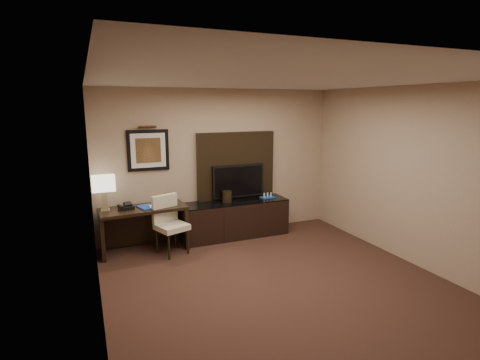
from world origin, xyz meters
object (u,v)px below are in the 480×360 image
desk_phone (126,206)px  minibar_tray (268,195)px  ice_bucket (227,197)px  desk (144,229)px  tv (238,181)px  desk_chair (172,226)px  credenza (235,219)px  table_lamp (104,192)px  water_bottle (169,199)px

desk_phone → minibar_tray: desk_phone is taller
desk_phone → ice_bucket: size_ratio=1.07×
desk → minibar_tray: minibar_tray is taller
minibar_tray → tv: bearing=164.4°
ice_bucket → minibar_tray: ice_bucket is taller
desk_chair → credenza: bearing=-3.6°
desk → ice_bucket: 1.56m
table_lamp → desk_phone: (0.32, -0.06, -0.25)m
desk → tv: 1.90m
water_bottle → desk_phone: bearing=-176.2°
desk → ice_bucket: bearing=-1.2°
credenza → ice_bucket: size_ratio=9.92×
credenza → minibar_tray: (0.66, -0.01, 0.39)m
tv → minibar_tray: size_ratio=3.71×
desk_chair → ice_bucket: desk_chair is taller
desk_chair → water_bottle: bearing=62.3°
table_lamp → desk_phone: 0.41m
desk → credenza: 1.67m
credenza → desk_chair: bearing=-163.5°
desk_phone → ice_bucket: (1.77, 0.07, -0.03)m
desk_chair → water_bottle: 0.52m
ice_bucket → desk_phone: bearing=-177.8°
desk_phone → ice_bucket: 1.78m
ice_bucket → table_lamp: bearing=-179.9°
desk → tv: (1.78, 0.19, 0.65)m
table_lamp → minibar_tray: size_ratio=2.25×
water_bottle → minibar_tray: (1.87, -0.01, -0.12)m
table_lamp → water_bottle: (1.03, -0.02, -0.21)m
table_lamp → desk_phone: table_lamp is taller
water_bottle → tv: bearing=6.2°
desk → credenza: size_ratio=0.71×
desk → water_bottle: bearing=2.0°
ice_bucket → minibar_tray: size_ratio=0.73×
credenza → desk: bearing=-178.0°
desk_chair → water_bottle: size_ratio=5.13×
water_bottle → desk_chair: bearing=-97.9°
tv → ice_bucket: 0.39m
desk_phone → minibar_tray: size_ratio=0.78×
desk → credenza: (1.66, 0.05, -0.04)m
tv → ice_bucket: (-0.27, -0.12, -0.25)m
desk → desk_phone: desk_phone is taller
desk_phone → minibar_tray: bearing=-14.9°
desk → table_lamp: table_lamp is taller
desk → desk_phone: bearing=176.7°
table_lamp → water_bottle: table_lamp is taller
ice_bucket → minibar_tray: bearing=-1.9°
desk_phone → water_bottle: (0.71, 0.05, 0.04)m
desk_chair → minibar_tray: desk_chair is taller
tv → water_bottle: (-1.33, -0.14, -0.18)m
credenza → desk_phone: (-1.93, -0.05, 0.46)m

